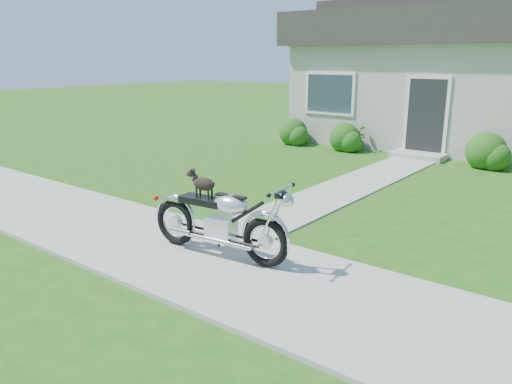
% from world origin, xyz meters
% --- Properties ---
extents(ground, '(80.00, 80.00, 0.00)m').
position_xyz_m(ground, '(0.00, 0.00, 0.00)').
color(ground, '#235114').
rests_on(ground, ground).
extents(sidewalk, '(24.00, 2.20, 0.04)m').
position_xyz_m(sidewalk, '(0.00, 0.00, 0.02)').
color(sidewalk, '#9E9B93').
rests_on(sidewalk, ground).
extents(walkway, '(1.20, 8.00, 0.03)m').
position_xyz_m(walkway, '(-1.50, 5.00, 0.01)').
color(walkway, '#9E9B93').
rests_on(walkway, ground).
extents(shrub_row, '(10.73, 1.12, 1.12)m').
position_xyz_m(shrub_row, '(0.38, 8.50, 0.42)').
color(shrub_row, '#235516').
rests_on(shrub_row, ground).
extents(potted_plant_left, '(0.83, 0.85, 0.71)m').
position_xyz_m(potted_plant_left, '(-3.32, 8.55, 0.36)').
color(potted_plant_left, '#225516').
rests_on(potted_plant_left, ground).
extents(motorcycle_with_dog, '(2.22, 0.61, 1.14)m').
position_xyz_m(motorcycle_with_dog, '(-1.08, 0.17, 0.55)').
color(motorcycle_with_dog, black).
rests_on(motorcycle_with_dog, sidewalk).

